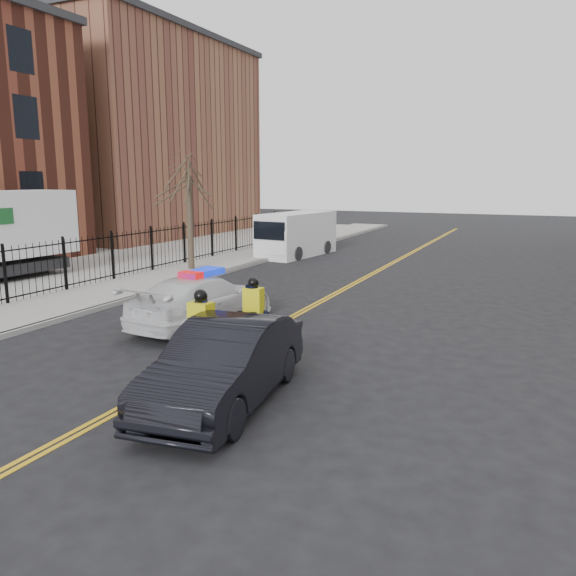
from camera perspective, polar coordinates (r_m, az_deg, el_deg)
The scene contains 13 objects.
ground at distance 13.55m, azimuth -6.91°, elevation -6.85°, with size 120.00×120.00×0.00m, color black.
center_line_left at distance 20.59m, azimuth 4.57°, elevation -0.59°, with size 0.10×60.00×0.01m, color gold.
center_line_right at distance 20.54m, azimuth 4.99°, elevation -0.62°, with size 0.10×60.00×0.01m, color gold.
sidewalk at distance 24.09m, azimuth -12.24°, elevation 1.07°, with size 3.00×60.00×0.15m, color #9A9791.
curb at distance 23.23m, azimuth -9.27°, elevation 0.81°, with size 0.20×60.00×0.15m, color #9A9791.
iron_fence at distance 24.88m, azimuth -15.10°, elevation 3.40°, with size 0.12×28.00×2.00m, color black, non-canonical shape.
warehouse_far at distance 46.02m, azimuth -16.32°, elevation 14.17°, with size 14.00×18.00×14.00m, color brown.
street_tree at distance 25.44m, azimuth -10.02°, elevation 9.51°, with size 3.20×3.20×4.80m.
police_cruiser at distance 16.19m, azimuth -8.66°, elevation -1.24°, with size 2.53×5.19×1.61m.
dark_sedan at distance 10.56m, azimuth -6.38°, elevation -7.62°, with size 1.64×4.71×1.55m, color black.
cargo_van at distance 30.61m, azimuth 0.75°, elevation 5.41°, with size 2.65×5.77×2.33m.
cyclist_near at distance 12.12m, azimuth -8.75°, elevation -5.83°, with size 0.84×1.96×1.88m.
cyclist_far at distance 13.99m, azimuth -3.52°, elevation -3.24°, with size 0.82×1.77×1.77m.
Camera 1 is at (6.80, -10.96, 4.14)m, focal length 35.00 mm.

